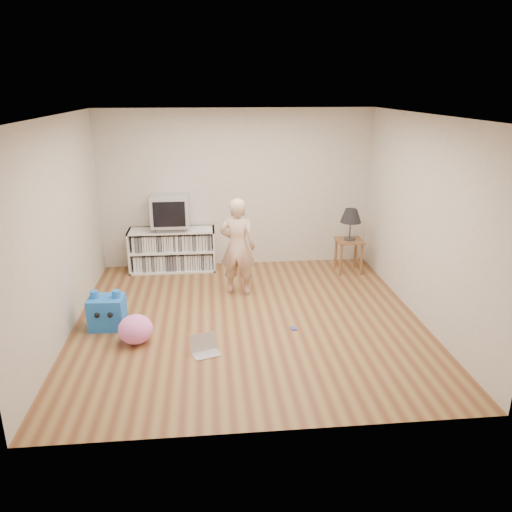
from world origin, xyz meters
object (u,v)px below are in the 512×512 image
Objects in this scene: side_table at (349,248)px; person at (238,247)px; media_unit at (172,250)px; dvd_deck at (171,227)px; plush_blue at (107,312)px; table_lamp at (351,216)px; laptop at (205,348)px; plush_pink at (135,329)px; crt_tv at (170,210)px.

person reaches higher than side_table.
dvd_deck is at bearing -90.00° from media_unit.
media_unit is 2.19m from plush_blue.
dvd_deck is 2.92m from table_lamp.
media_unit reaches higher than laptop.
dvd_deck is 2.94m from laptop.
media_unit is 0.97× the size of person.
person reaches higher than laptop.
person reaches higher than plush_pink.
side_table is 1.34× the size of plush_pink.
laptop is 0.89× the size of plush_pink.
plush_pink is (-3.19, -2.12, -0.24)m from side_table.
laptop is at bearing -134.07° from side_table.
table_lamp is at bearing -7.61° from media_unit.
person reaches higher than crt_tv.
side_table reaches higher than plush_blue.
crt_tv is 3.02m from laptop.
media_unit is 2.55× the size of side_table.
side_table is 1.07× the size of table_lamp.
media_unit is 2.53m from plush_pink.
crt_tv is 1.52m from person.
crt_tv is 1.65× the size of laptop.
plush_pink is at bearing -96.79° from media_unit.
media_unit is 3.11× the size of dvd_deck.
dvd_deck reaches higher than plush_blue.
dvd_deck reaches higher than laptop.
crt_tv is 2.65m from plush_pink.
side_table is 3.42m from laptop.
side_table is at bearing -7.24° from crt_tv.
plush_pink reaches higher than laptop.
laptop is (-0.50, -1.72, -0.66)m from person.
person is 1.91m from laptop.
person is 2.86× the size of plush_blue.
plush_blue reaches higher than laptop.
laptop is at bearing -79.57° from crt_tv.
plush_blue reaches higher than plush_pink.
table_lamp is at bearing -142.32° from person.
person is 3.95× the size of laptop.
table_lamp is at bearing -7.24° from crt_tv.
media_unit is 1.55m from person.
person is 2.00m from plush_pink.
crt_tv reaches higher than laptop.
plush_blue is (-1.22, 0.76, 0.16)m from laptop.
table_lamp is 1.02× the size of plush_blue.
crt_tv is 0.42× the size of person.
side_table is (2.89, -0.37, -0.60)m from crt_tv.
side_table is 3.84m from plush_pink.
side_table is 1.09× the size of plush_blue.
person reaches higher than table_lamp.
side_table is at bearing 28.39° from laptop.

